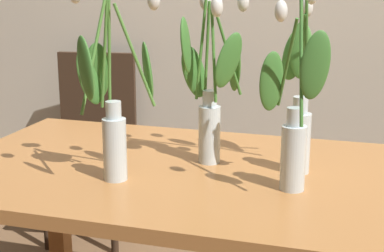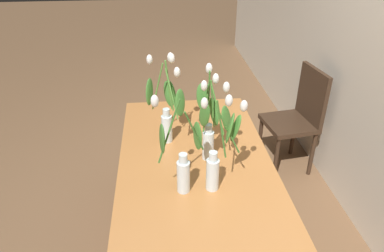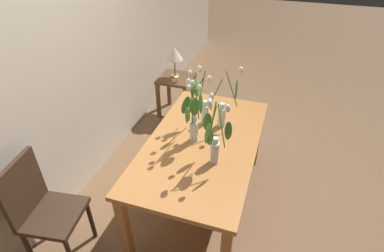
% 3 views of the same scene
% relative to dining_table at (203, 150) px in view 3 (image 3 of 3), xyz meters
% --- Properties ---
extents(ground_plane, '(18.00, 18.00, 0.00)m').
position_rel_dining_table_xyz_m(ground_plane, '(0.00, 0.00, -0.65)').
color(ground_plane, brown).
extents(room_wall_rear, '(9.00, 0.10, 2.70)m').
position_rel_dining_table_xyz_m(room_wall_rear, '(0.00, 1.26, 0.70)').
color(room_wall_rear, beige).
rests_on(room_wall_rear, ground).
extents(dining_table, '(1.60, 0.90, 0.74)m').
position_rel_dining_table_xyz_m(dining_table, '(0.00, 0.00, 0.00)').
color(dining_table, '#B7753D').
rests_on(dining_table, ground).
extents(tulip_vase_0, '(0.24, 0.21, 0.58)m').
position_rel_dining_table_xyz_m(tulip_vase_0, '(-0.01, 0.08, 0.32)').
color(tulip_vase_0, silver).
rests_on(tulip_vase_0, dining_table).
extents(tulip_vase_1, '(0.22, 0.27, 0.57)m').
position_rel_dining_table_xyz_m(tulip_vase_1, '(0.27, -0.09, 0.27)').
color(tulip_vase_1, silver).
rests_on(tulip_vase_1, dining_table).
extents(tulip_vase_2, '(0.12, 0.19, 0.55)m').
position_rel_dining_table_xyz_m(tulip_vase_2, '(0.26, 0.09, 0.28)').
color(tulip_vase_2, silver).
rests_on(tulip_vase_2, dining_table).
extents(tulip_vase_3, '(0.24, 0.25, 0.57)m').
position_rel_dining_table_xyz_m(tulip_vase_3, '(-0.23, -0.15, 0.32)').
color(tulip_vase_3, silver).
rests_on(tulip_vase_3, dining_table).
extents(dining_chair, '(0.45, 0.45, 0.93)m').
position_rel_dining_table_xyz_m(dining_chair, '(-0.87, 0.98, -0.12)').
color(dining_chair, '#382619').
rests_on(dining_chair, ground).
extents(side_table, '(0.44, 0.44, 0.55)m').
position_rel_dining_table_xyz_m(side_table, '(1.46, 0.80, -0.22)').
color(side_table, brown).
rests_on(side_table, ground).
extents(table_lamp, '(0.22, 0.22, 0.40)m').
position_rel_dining_table_xyz_m(table_lamp, '(1.48, 0.82, 0.21)').
color(table_lamp, olive).
rests_on(table_lamp, side_table).
extents(pillar_candle, '(0.06, 0.06, 0.07)m').
position_rel_dining_table_xyz_m(pillar_candle, '(1.33, 0.74, -0.06)').
color(pillar_candle, beige).
rests_on(pillar_candle, side_table).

